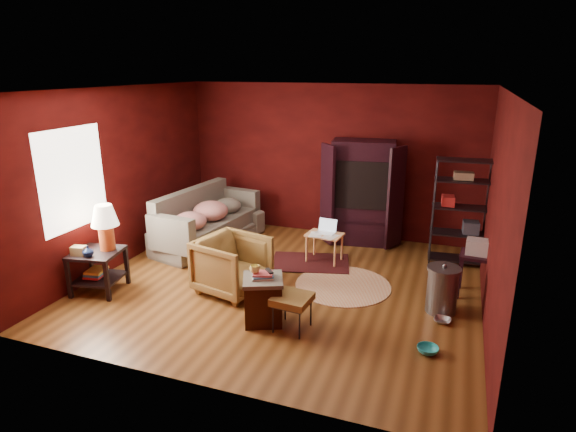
{
  "coord_description": "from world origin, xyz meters",
  "views": [
    {
      "loc": [
        2.27,
        -6.09,
        3.09
      ],
      "look_at": [
        0.0,
        0.2,
        1.0
      ],
      "focal_mm": 30.0,
      "sensor_mm": 36.0,
      "label": 1
    }
  ],
  "objects_px": {
    "armchair": "(232,262)",
    "sofa": "(209,222)",
    "hamper": "(263,299)",
    "laptop_desk": "(325,237)",
    "wire_shelving": "(461,208)",
    "side_table": "(101,240)",
    "tv_armoire": "(362,191)"
  },
  "relations": [
    {
      "from": "side_table",
      "to": "wire_shelving",
      "type": "height_order",
      "value": "wire_shelving"
    },
    {
      "from": "sofa",
      "to": "hamper",
      "type": "xyz_separation_m",
      "value": [
        1.96,
        -2.19,
        -0.12
      ]
    },
    {
      "from": "sofa",
      "to": "hamper",
      "type": "bearing_deg",
      "value": -123.35
    },
    {
      "from": "armchair",
      "to": "tv_armoire",
      "type": "height_order",
      "value": "tv_armoire"
    },
    {
      "from": "sofa",
      "to": "laptop_desk",
      "type": "height_order",
      "value": "sofa"
    },
    {
      "from": "side_table",
      "to": "laptop_desk",
      "type": "height_order",
      "value": "side_table"
    },
    {
      "from": "sofa",
      "to": "hamper",
      "type": "distance_m",
      "value": 2.94
    },
    {
      "from": "armchair",
      "to": "sofa",
      "type": "bearing_deg",
      "value": 51.53
    },
    {
      "from": "wire_shelving",
      "to": "armchair",
      "type": "bearing_deg",
      "value": -149.11
    },
    {
      "from": "side_table",
      "to": "hamper",
      "type": "xyz_separation_m",
      "value": [
        2.49,
        -0.07,
        -0.44
      ]
    },
    {
      "from": "wire_shelving",
      "to": "sofa",
      "type": "bearing_deg",
      "value": -177.02
    },
    {
      "from": "wire_shelving",
      "to": "laptop_desk",
      "type": "bearing_deg",
      "value": -167.45
    },
    {
      "from": "tv_armoire",
      "to": "wire_shelving",
      "type": "distance_m",
      "value": 1.74
    },
    {
      "from": "armchair",
      "to": "wire_shelving",
      "type": "distance_m",
      "value": 3.69
    },
    {
      "from": "hamper",
      "to": "wire_shelving",
      "type": "xyz_separation_m",
      "value": [
        2.23,
        2.77,
        0.64
      ]
    },
    {
      "from": "sofa",
      "to": "tv_armoire",
      "type": "relative_size",
      "value": 1.17
    },
    {
      "from": "side_table",
      "to": "tv_armoire",
      "type": "bearing_deg",
      "value": 46.16
    },
    {
      "from": "tv_armoire",
      "to": "wire_shelving",
      "type": "height_order",
      "value": "tv_armoire"
    },
    {
      "from": "sofa",
      "to": "side_table",
      "type": "xyz_separation_m",
      "value": [
        -0.53,
        -2.12,
        0.33
      ]
    },
    {
      "from": "hamper",
      "to": "laptop_desk",
      "type": "relative_size",
      "value": 0.97
    },
    {
      "from": "sofa",
      "to": "armchair",
      "type": "relative_size",
      "value": 2.46
    },
    {
      "from": "armchair",
      "to": "side_table",
      "type": "bearing_deg",
      "value": 120.87
    },
    {
      "from": "hamper",
      "to": "laptop_desk",
      "type": "xyz_separation_m",
      "value": [
        0.2,
        2.13,
        0.13
      ]
    },
    {
      "from": "sofa",
      "to": "laptop_desk",
      "type": "bearing_deg",
      "value": -76.82
    },
    {
      "from": "armchair",
      "to": "tv_armoire",
      "type": "distance_m",
      "value": 2.96
    },
    {
      "from": "sofa",
      "to": "wire_shelving",
      "type": "height_order",
      "value": "wire_shelving"
    },
    {
      "from": "tv_armoire",
      "to": "wire_shelving",
      "type": "bearing_deg",
      "value": -23.76
    },
    {
      "from": "tv_armoire",
      "to": "side_table",
      "type": "bearing_deg",
      "value": -141.68
    },
    {
      "from": "armchair",
      "to": "hamper",
      "type": "xyz_separation_m",
      "value": [
        0.73,
        -0.63,
        -0.13
      ]
    },
    {
      "from": "side_table",
      "to": "laptop_desk",
      "type": "xyz_separation_m",
      "value": [
        2.69,
        2.06,
        -0.32
      ]
    },
    {
      "from": "side_table",
      "to": "tv_armoire",
      "type": "xyz_separation_m",
      "value": [
        3.05,
        3.17,
        0.22
      ]
    },
    {
      "from": "side_table",
      "to": "sofa",
      "type": "bearing_deg",
      "value": 76.04
    }
  ]
}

